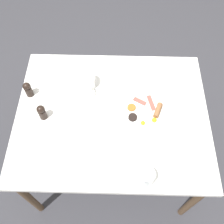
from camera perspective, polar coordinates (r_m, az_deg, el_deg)
name	(u,v)px	position (r m, az deg, el deg)	size (l,w,h in m)	color
ground_plane	(112,158)	(2.20, 0.00, -9.92)	(8.00, 8.00, 0.00)	#333338
table	(112,119)	(1.61, 0.00, -1.58)	(0.93, 1.14, 0.71)	white
breakfast_plate	(145,113)	(1.56, 7.14, -0.21)	(0.31, 0.31, 0.04)	white
teapot_near	(86,80)	(1.64, -5.70, 6.89)	(0.19, 0.12, 0.13)	white
teacup_with_saucer_left	(178,162)	(1.44, 14.12, -10.59)	(0.14, 0.14, 0.06)	white
water_glass_tall	(146,177)	(1.35, 7.43, -13.90)	(0.08, 0.08, 0.11)	white
pepper_grinder	(42,112)	(1.55, -15.03, 0.00)	(0.05, 0.05, 0.11)	black
salt_grinder	(28,89)	(1.67, -17.83, 4.76)	(0.05, 0.05, 0.11)	black
napkin_folded	(44,161)	(1.47, -14.61, -10.28)	(0.12, 0.16, 0.01)	white
fork_by_plate	(93,117)	(1.55, -4.25, -1.00)	(0.18, 0.08, 0.00)	silver
knife_by_plate	(123,77)	(1.71, 2.34, 7.56)	(0.20, 0.05, 0.00)	silver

